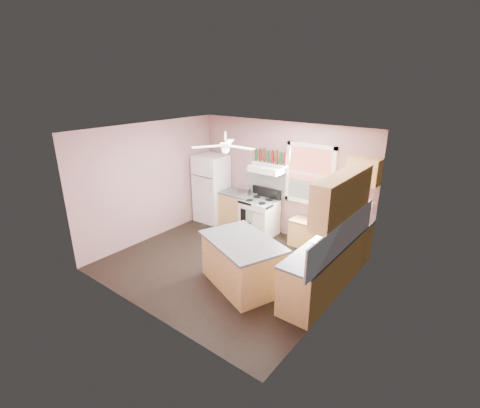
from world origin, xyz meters
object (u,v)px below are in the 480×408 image
Objects in this scene: refrigerator at (212,188)px; stove at (259,217)px; island at (242,264)px; cart at (304,233)px; toaster at (244,192)px.

refrigerator is 2.04× the size of stove.
refrigerator is at bearing -176.52° from stove.
island is (1.03, -2.02, 0.00)m from stove.
toaster is at bearing -177.85° from cart.
stove is at bearing -176.68° from cart.
toaster reaches higher than stove.
refrigerator reaches higher than toaster.
stove and island have the same top height.
refrigerator is 6.25× the size of toaster.
refrigerator is 2.84× the size of cart.
cart is at bearing 6.40° from stove.
refrigerator is at bearing -178.32° from cart.
cart is at bearing 107.27° from island.
refrigerator is at bearing 163.24° from island.
refrigerator is 2.74m from cart.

